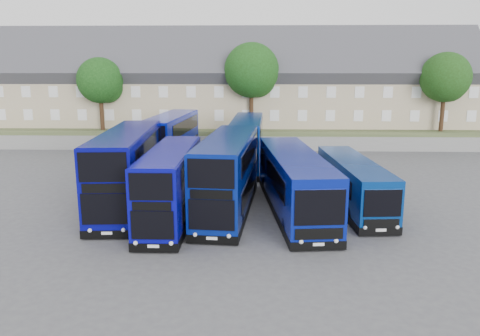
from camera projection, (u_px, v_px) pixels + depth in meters
name	position (u px, v px, depth m)	size (l,w,h in m)	color
ground	(212.00, 227.00, 25.98)	(120.00, 120.00, 0.00)	#4C4C52
retaining_wall	(232.00, 143.00, 49.25)	(70.00, 0.40, 1.50)	slate
earth_bank	(236.00, 129.00, 58.96)	(80.00, 20.00, 2.00)	#424F2C
terrace_row	(234.00, 85.00, 53.86)	(54.00, 10.40, 11.20)	tan
dd_front_left	(128.00, 170.00, 29.27)	(3.54, 12.14, 4.77)	#060679
dd_front_mid	(171.00, 186.00, 26.79)	(2.39, 10.33, 4.10)	#080894
dd_front_right	(228.00, 176.00, 28.29)	(3.62, 11.67, 4.57)	navy
dd_rear_left	(171.00, 142.00, 41.02)	(3.59, 11.54, 4.52)	#08149E
dd_rear_right	(247.00, 144.00, 40.53)	(2.88, 10.92, 4.30)	navy
coach_east_a	(294.00, 183.00, 28.45)	(4.06, 13.36, 3.60)	#071688
coach_east_b	(353.00, 184.00, 29.37)	(3.08, 11.05, 2.98)	navy
tree_west	(102.00, 82.00, 49.38)	(4.80, 4.80, 7.65)	#382314
tree_mid	(253.00, 72.00, 49.18)	(5.76, 5.76, 9.18)	#382314
tree_east	(446.00, 79.00, 48.26)	(5.12, 5.12, 8.16)	#382314
tree_far	(474.00, 75.00, 54.85)	(5.44, 5.44, 8.67)	#382314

